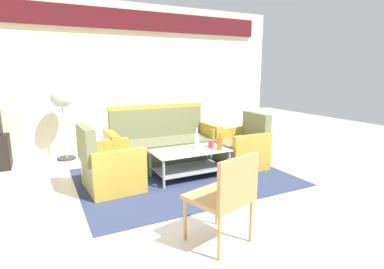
{
  "coord_description": "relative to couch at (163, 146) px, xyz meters",
  "views": [
    {
      "loc": [
        -1.67,
        -3.0,
        1.53
      ],
      "look_at": [
        0.21,
        0.71,
        0.65
      ],
      "focal_mm": 28.5,
      "sensor_mm": 36.0,
      "label": 1
    }
  ],
  "objects": [
    {
      "name": "ground_plane",
      "position": [
        -0.1,
        -1.53,
        -0.32
      ],
      "size": [
        14.0,
        14.0,
        0.0
      ],
      "primitive_type": "plane",
      "color": "beige"
    },
    {
      "name": "wall_back",
      "position": [
        -0.1,
        1.53,
        1.16
      ],
      "size": [
        6.52,
        0.19,
        2.8
      ],
      "color": "beige",
      "rests_on": "ground"
    },
    {
      "name": "rug",
      "position": [
        0.04,
        -0.72,
        -0.31
      ],
      "size": [
        2.92,
        2.22,
        0.01
      ],
      "primitive_type": "cube",
      "color": "#2D3856",
      "rests_on": "ground"
    },
    {
      "name": "couch",
      "position": [
        0.0,
        0.0,
        0.0
      ],
      "size": [
        1.81,
        0.76,
        0.96
      ],
      "rotation": [
        0.0,
        0.0,
        3.13
      ],
      "color": "#6B704C",
      "rests_on": "rug"
    },
    {
      "name": "armchair_left",
      "position": [
        -1.01,
        -0.68,
        -0.03
      ],
      "size": [
        0.74,
        0.8,
        0.85
      ],
      "rotation": [
        0.0,
        0.0,
        -1.51
      ],
      "color": "#6B704C",
      "rests_on": "rug"
    },
    {
      "name": "armchair_right",
      "position": [
        1.09,
        -0.66,
        -0.03
      ],
      "size": [
        0.71,
        0.77,
        0.85
      ],
      "rotation": [
        0.0,
        0.0,
        1.55
      ],
      "color": "#6B704C",
      "rests_on": "rug"
    },
    {
      "name": "coffee_table",
      "position": [
        0.12,
        -0.75,
        -0.04
      ],
      "size": [
        1.1,
        0.6,
        0.4
      ],
      "color": "silver",
      "rests_on": "rug"
    },
    {
      "name": "bottle_orange",
      "position": [
        0.5,
        -0.92,
        0.19
      ],
      "size": [
        0.08,
        0.08,
        0.25
      ],
      "color": "#D85919",
      "rests_on": "coffee_table"
    },
    {
      "name": "bottle_clear",
      "position": [
        0.26,
        -0.68,
        0.21
      ],
      "size": [
        0.07,
        0.07,
        0.3
      ],
      "color": "silver",
      "rests_on": "coffee_table"
    },
    {
      "name": "cup",
      "position": [
        0.47,
        -0.74,
        0.14
      ],
      "size": [
        0.08,
        0.08,
        0.1
      ],
      "primitive_type": "cylinder",
      "color": "red",
      "rests_on": "coffee_table"
    },
    {
      "name": "pedestal_fan",
      "position": [
        -1.4,
        1.07,
        0.7
      ],
      "size": [
        0.36,
        0.36,
        1.27
      ],
      "color": "#2D2D33",
      "rests_on": "ground"
    },
    {
      "name": "wicker_chair",
      "position": [
        -0.39,
        -2.47,
        0.18
      ],
      "size": [
        0.59,
        0.59,
        0.84
      ],
      "rotation": [
        0.0,
        0.0,
        0.27
      ],
      "color": "#AD844C",
      "rests_on": "ground"
    }
  ]
}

